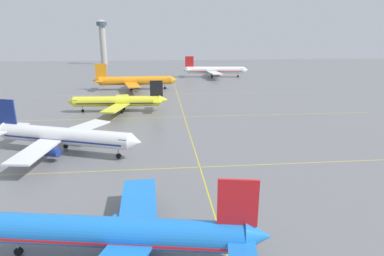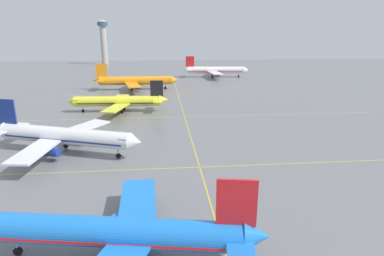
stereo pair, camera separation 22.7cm
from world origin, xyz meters
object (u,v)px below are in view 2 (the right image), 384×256
object	(u,v)px
airliner_second_row	(63,136)
airliner_third_row	(119,101)
airliner_far_left_stand	(135,81)
control_tower	(103,39)
airliner_far_right_stand	(215,70)
airliner_front_gate	(118,233)

from	to	relation	value
airliner_second_row	airliner_third_row	distance (m)	39.70
airliner_third_row	airliner_far_left_stand	size ratio (longest dim) A/B	0.86
airliner_far_left_stand	control_tower	xyz separation A→B (m)	(-34.42, 130.61, 16.90)
airliner_second_row	control_tower	bearing A→B (deg)	96.47
airliner_third_row	airliner_far_left_stand	xyz separation A→B (m)	(2.43, 44.67, 0.59)
airliner_second_row	airliner_far_right_stand	distance (m)	135.68
airliner_front_gate	airliner_far_right_stand	world-z (taller)	airliner_far_right_stand
airliner_front_gate	airliner_far_left_stand	world-z (taller)	airliner_far_left_stand
airliner_far_left_stand	airliner_second_row	bearing A→B (deg)	-96.91
airliner_far_right_stand	airliner_front_gate	bearing A→B (deg)	-103.37
airliner_third_row	airliner_far_right_stand	size ratio (longest dim) A/B	0.86
airliner_second_row	airliner_third_row	size ratio (longest dim) A/B	1.06
airliner_front_gate	airliner_far_right_stand	distance (m)	166.58
airliner_far_left_stand	control_tower	size ratio (longest dim) A/B	1.10
airliner_second_row	control_tower	xyz separation A→B (m)	(-24.29, 214.23, 17.15)
airliner_third_row	control_tower	world-z (taller)	control_tower
airliner_far_left_stand	airliner_far_right_stand	xyz separation A→B (m)	(45.10, 40.31, 0.02)
airliner_front_gate	airliner_far_left_stand	bearing A→B (deg)	93.09
airliner_third_row	airliner_far_right_stand	distance (m)	97.37
airliner_front_gate	airliner_third_row	world-z (taller)	airliner_front_gate
control_tower	airliner_third_row	bearing A→B (deg)	-79.66
airliner_far_left_stand	control_tower	world-z (taller)	control_tower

